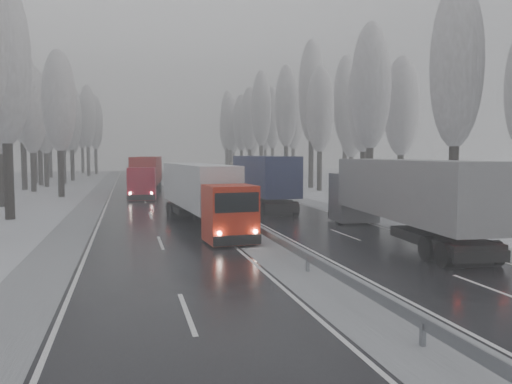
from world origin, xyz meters
name	(u,v)px	position (x,y,z in m)	size (l,w,h in m)	color
ground	(351,301)	(0.00, 0.00, 0.00)	(260.00, 260.00, 0.00)	silver
carriageway_right	(263,205)	(5.25, 30.00, 0.01)	(7.50, 200.00, 0.03)	black
carriageway_left	(147,208)	(-5.25, 30.00, 0.01)	(7.50, 200.00, 0.03)	black
median_slush	(207,206)	(0.00, 30.00, 0.02)	(3.00, 200.00, 0.04)	#9C9FA4
shoulder_right	(313,203)	(10.20, 30.00, 0.02)	(2.40, 200.00, 0.04)	#9C9FA4
shoulder_left	(88,209)	(-10.20, 30.00, 0.02)	(2.40, 200.00, 0.04)	#9C9FA4
median_guardrail	(207,200)	(0.00, 29.99, 0.60)	(0.12, 200.00, 0.76)	slate
tree_16	(457,66)	(15.04, 15.67, 10.67)	(3.60, 3.60, 16.53)	black
tree_18	(371,87)	(14.51, 27.03, 10.70)	(3.60, 3.60, 16.58)	black
tree_19	(402,107)	(20.02, 31.03, 9.42)	(3.60, 3.60, 14.57)	black
tree_20	(364,103)	(17.90, 35.17, 10.14)	(3.60, 3.60, 15.71)	black
tree_21	(366,91)	(20.12, 39.17, 12.00)	(3.60, 3.60, 18.62)	black
tree_22	(320,110)	(17.02, 45.60, 10.24)	(3.60, 3.60, 15.86)	black
tree_23	(352,125)	(23.31, 49.60, 8.77)	(3.60, 3.60, 13.55)	black
tree_24	(311,92)	(17.90, 51.02, 13.19)	(3.60, 3.60, 20.49)	black
tree_25	(345,101)	(24.81, 55.02, 12.52)	(3.60, 3.60, 19.44)	black
tree_26	(286,107)	(17.56, 61.27, 12.10)	(3.60, 3.60, 18.78)	black
tree_27	(319,115)	(24.72, 65.27, 11.36)	(3.60, 3.60, 17.62)	black
tree_28	(261,109)	(16.34, 71.95, 12.64)	(3.60, 3.60, 19.62)	black
tree_29	(293,117)	(23.71, 75.95, 11.67)	(3.60, 3.60, 18.11)	black
tree_30	(249,119)	(16.56, 81.70, 11.52)	(3.60, 3.60, 17.86)	black
tree_31	(273,119)	(22.48, 85.70, 11.97)	(3.60, 3.60, 18.58)	black
tree_32	(241,123)	(16.63, 89.21, 11.18)	(3.60, 3.60, 17.33)	black
tree_33	(251,133)	(19.77, 93.21, 9.26)	(3.60, 3.60, 14.33)	black
tree_34	(231,124)	(15.73, 96.32, 11.37)	(3.60, 3.60, 17.63)	black
tree_35	(265,124)	(24.94, 100.32, 11.77)	(3.60, 3.60, 18.25)	black
tree_36	(228,120)	(17.04, 106.16, 13.02)	(3.60, 3.60, 20.23)	black
tree_37	(251,131)	(24.02, 110.16, 10.56)	(3.60, 3.60, 16.37)	black
tree_38	(226,128)	(18.73, 116.73, 11.59)	(3.60, 3.60, 17.97)	black
tree_39	(234,133)	(21.55, 120.73, 10.45)	(3.60, 3.60, 16.19)	black
tree_58	(4,63)	(-15.13, 24.57, 11.10)	(3.60, 3.60, 17.21)	black
tree_62	(59,102)	(-13.94, 43.73, 10.36)	(3.60, 3.60, 16.04)	black
tree_64	(31,111)	(-18.26, 52.71, 9.96)	(3.60, 3.60, 15.42)	black
tree_65	(22,94)	(-20.05, 56.71, 12.55)	(3.60, 3.60, 19.48)	black
tree_66	(45,118)	(-18.16, 62.35, 9.84)	(3.60, 3.60, 15.23)	black
tree_67	(39,112)	(-19.54, 66.35, 11.03)	(3.60, 3.60, 17.09)	black
tree_68	(62,115)	(-16.58, 69.11, 10.75)	(3.60, 3.60, 16.65)	black
tree_69	(33,106)	(-21.42, 73.11, 12.46)	(3.60, 3.60, 19.35)	black
tree_70	(71,118)	(-16.33, 79.19, 11.03)	(3.60, 3.60, 17.09)	black
tree_71	(45,110)	(-21.09, 83.19, 12.63)	(3.60, 3.60, 19.61)	black
tree_72	(62,128)	(-18.93, 88.54, 9.76)	(3.60, 3.60, 15.11)	black
tree_73	(49,122)	(-21.82, 92.54, 11.11)	(3.60, 3.60, 17.22)	black
tree_74	(87,117)	(-15.07, 99.33, 12.67)	(3.60, 3.60, 19.68)	black
tree_75	(45,121)	(-24.20, 103.33, 11.99)	(3.60, 3.60, 18.60)	black
tree_76	(95,123)	(-14.05, 108.72, 11.95)	(3.60, 3.60, 18.55)	black
tree_77	(72,135)	(-19.66, 112.72, 9.26)	(3.60, 3.60, 14.32)	black
tree_78	(82,122)	(-17.56, 115.31, 12.59)	(3.60, 3.60, 19.55)	black
tree_79	(72,129)	(-20.33, 119.31, 11.01)	(3.60, 3.60, 17.07)	black
truck_grey_tarp	(398,193)	(7.41, 9.96, 2.56)	(4.16, 17.24, 4.39)	#4B4C50
truck_blue_box	(260,177)	(4.43, 28.01, 2.63)	(3.55, 17.70, 4.51)	navy
truck_cream_box	(245,177)	(5.51, 38.24, 2.16)	(3.59, 14.55, 3.70)	#B1AB9D
box_truck_distant	(203,171)	(6.98, 79.06, 1.45)	(2.64, 7.70, 2.84)	#ACB0B3
truck_red_white	(201,191)	(-2.31, 17.43, 2.35)	(3.70, 15.81, 4.02)	red
truck_red_red	(147,173)	(-4.80, 43.10, 2.56)	(4.46, 17.24, 4.38)	#B50A1F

